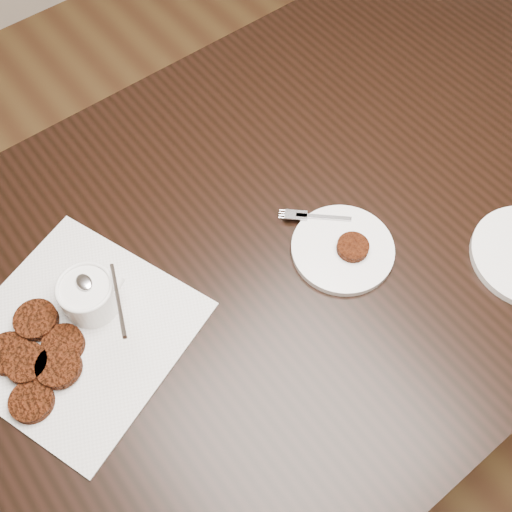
{
  "coord_description": "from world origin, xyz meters",
  "views": [
    {
      "loc": [
        -0.43,
        -0.28,
        1.69
      ],
      "look_at": [
        -0.12,
        0.13,
        0.8
      ],
      "focal_mm": 42.62,
      "sensor_mm": 36.0,
      "label": 1
    }
  ],
  "objects_px": {
    "plate_with_patty": "(343,247)",
    "table": "(309,296)",
    "napkin": "(77,333)",
    "sauce_ramekin": "(84,286)"
  },
  "relations": [
    {
      "from": "napkin",
      "to": "sauce_ramekin",
      "type": "relative_size",
      "value": 2.59
    },
    {
      "from": "plate_with_patty",
      "to": "table",
      "type": "bearing_deg",
      "value": 68.14
    },
    {
      "from": "table",
      "to": "sauce_ramekin",
      "type": "xyz_separation_m",
      "value": [
        -0.44,
        0.09,
        0.44
      ]
    },
    {
      "from": "table",
      "to": "plate_with_patty",
      "type": "xyz_separation_m",
      "value": [
        -0.04,
        -0.09,
        0.39
      ]
    },
    {
      "from": "table",
      "to": "napkin",
      "type": "height_order",
      "value": "napkin"
    },
    {
      "from": "table",
      "to": "napkin",
      "type": "relative_size",
      "value": 4.53
    },
    {
      "from": "sauce_ramekin",
      "to": "plate_with_patty",
      "type": "bearing_deg",
      "value": -23.75
    },
    {
      "from": "sauce_ramekin",
      "to": "table",
      "type": "bearing_deg",
      "value": -11.01
    },
    {
      "from": "sauce_ramekin",
      "to": "plate_with_patty",
      "type": "relative_size",
      "value": 0.71
    },
    {
      "from": "table",
      "to": "sauce_ramekin",
      "type": "bearing_deg",
      "value": 168.99
    }
  ]
}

